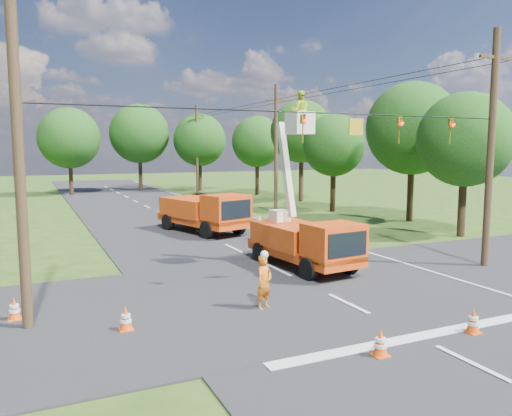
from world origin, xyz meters
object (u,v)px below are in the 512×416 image
second_truck (205,212)px  tree_far_b (139,134)px  pole_right_near (491,148)px  tree_right_b (413,129)px  tree_right_d (302,132)px  tree_far_c (200,140)px  traffic_cone_2 (279,251)px  tree_right_e (257,142)px  traffic_cone_4 (126,319)px  ground_worker (264,282)px  pole_right_mid (276,148)px  traffic_cone_3 (262,234)px  pole_left (19,169)px  pole_right_far (197,148)px  traffic_cone_6 (259,219)px  bucket_truck (305,232)px  tree_far_a (69,138)px  traffic_cone_5 (14,309)px  distant_car (201,200)px  traffic_cone_0 (381,343)px  tree_right_c (334,145)px  tree_right_a (465,140)px  traffic_cone_1 (473,321)px

second_truck → tree_far_b: (2.69, 31.72, 5.53)m
pole_right_near → tree_right_b: pole_right_near is taller
tree_right_d → tree_far_c: bearing=109.5°
tree_far_b → traffic_cone_2: bearing=-92.7°
tree_right_e → tree_far_b: (-10.80, 10.00, 1.00)m
traffic_cone_4 → ground_worker: bearing=1.9°
ground_worker → pole_right_mid: (11.16, 21.23, 4.24)m
tree_far_c → traffic_cone_3: bearing=-102.4°
pole_left → pole_right_far: bearing=65.8°
pole_right_far → traffic_cone_6: bearing=-98.5°
bucket_truck → traffic_cone_6: 12.76m
pole_left → tree_far_c: size_ratio=0.98×
bucket_truck → traffic_cone_6: (3.55, 12.20, -1.22)m
tree_far_c → second_truck: bearing=-107.7°
tree_far_a → traffic_cone_5: bearing=-96.6°
tree_far_b → pole_right_mid: bearing=-77.6°
distant_car → pole_left: pole_left is taller
second_truck → traffic_cone_5: (-10.17, -12.40, -0.92)m
tree_far_c → tree_right_e: bearing=-58.4°
ground_worker → second_truck: bearing=51.1°
traffic_cone_6 → traffic_cone_5: bearing=-135.8°
traffic_cone_0 → traffic_cone_2: 11.25m
bucket_truck → traffic_cone_0: bearing=-113.8°
tree_far_b → tree_right_e: bearing=-42.8°
tree_right_b → tree_right_d: tree_right_d is taller
traffic_cone_0 → tree_far_b: tree_far_b is taller
tree_right_c → tree_right_d: 8.27m
tree_far_b → tree_far_c: (6.50, -3.00, -0.75)m
distant_car → traffic_cone_2: (-3.17, -20.79, -0.29)m
pole_right_near → tree_far_b: 45.37m
traffic_cone_2 → traffic_cone_4: same height
tree_right_e → tree_far_a: bearing=156.9°
tree_right_c → ground_worker: bearing=-128.1°
bucket_truck → tree_far_c: tree_far_c is taller
pole_right_far → pole_left: bearing=-114.2°
traffic_cone_2 → tree_far_c: (8.37, 36.85, 5.70)m
pole_right_mid → tree_right_c: size_ratio=1.28×
pole_right_near → pole_right_mid: bearing=90.0°
traffic_cone_2 → tree_right_d: (13.67, 21.85, 6.32)m
second_truck → traffic_cone_5: bearing=-146.2°
traffic_cone_3 → tree_right_e: 28.50m
bucket_truck → tree_far_c: (8.29, 39.09, 4.48)m
distant_car → traffic_cone_5: (-14.15, -25.07, -0.29)m
bucket_truck → traffic_cone_5: 11.33m
tree_right_a → tree_right_b: bearing=76.0°
tree_right_a → traffic_cone_1: bearing=-135.7°
distant_car → traffic_cone_6: (0.48, -10.84, -0.29)m
traffic_cone_1 → tree_right_c: (11.56, 24.56, 4.95)m
distant_car → traffic_cone_3: size_ratio=5.35×
traffic_cone_4 → tree_right_e: bearing=60.2°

